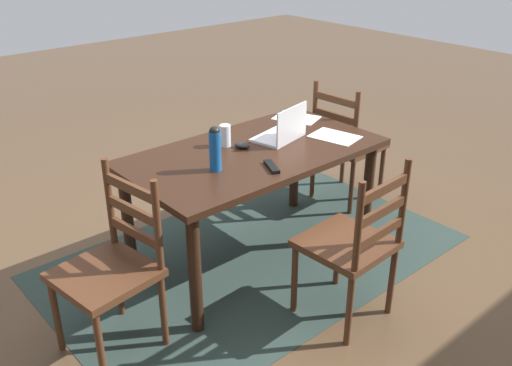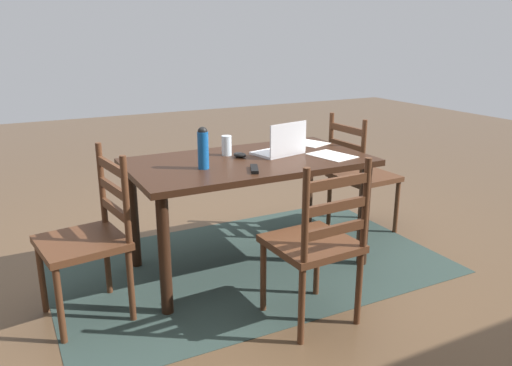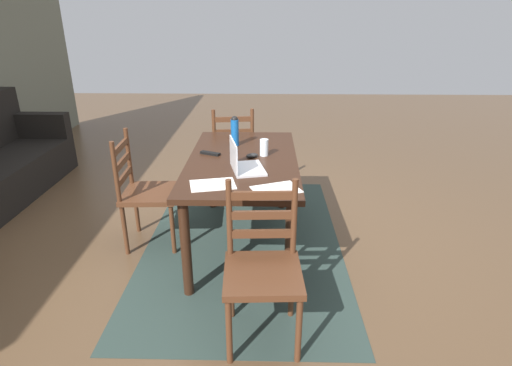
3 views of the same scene
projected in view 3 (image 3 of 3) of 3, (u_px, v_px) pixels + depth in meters
ground_plane at (244, 242)px, 3.54m from camera, size 14.00×14.00×0.00m
area_rug at (244, 242)px, 3.54m from camera, size 2.61×1.62×0.01m
dining_table at (243, 170)px, 3.29m from camera, size 1.56×0.85×0.76m
chair_right_far at (233, 152)px, 4.36m from camera, size 0.50×0.50×0.95m
chair_far_head at (146, 192)px, 3.38m from camera, size 0.46×0.46×0.95m
chair_left_near at (263, 268)px, 2.37m from camera, size 0.46×0.46×0.95m
laptop at (242, 163)px, 2.99m from camera, size 0.36×0.29×0.23m
water_bottle at (235, 130)px, 3.53m from camera, size 0.07×0.07×0.26m
drinking_glass at (264, 147)px, 3.30m from camera, size 0.07×0.07×0.13m
computer_mouse at (252, 155)px, 3.27m from camera, size 0.10×0.12×0.03m
tv_remote at (210, 153)px, 3.34m from camera, size 0.11×0.17×0.02m
paper_stack_left at (213, 185)px, 2.76m from camera, size 0.27×0.34×0.00m
paper_stack_right at (276, 189)px, 2.68m from camera, size 0.31×0.35×0.00m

